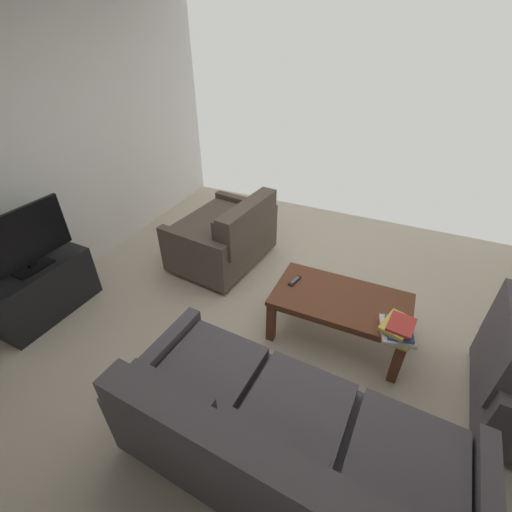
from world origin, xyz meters
The scene contains 9 objects.
ground_plane centered at (0.00, 0.00, 0.00)m, with size 5.07×5.02×0.01m, color beige.
wall_right centered at (2.54, 0.00, 1.43)m, with size 0.12×5.02×2.87m, color white.
sofa_main centered at (-0.44, 1.28, 0.36)m, with size 2.11×1.02×0.85m.
loveseat_near centered at (1.01, -0.68, 0.36)m, with size 0.99×1.23×0.84m.
coffee_table centered at (-0.47, -0.03, 0.39)m, with size 1.14×0.63×0.46m.
tv_stand centered at (2.18, 0.82, 0.27)m, with size 0.40×0.94×0.54m.
flat_tv centered at (2.18, 0.82, 0.83)m, with size 0.21×0.86×0.56m.
book_stack centered at (-0.93, 0.20, 0.52)m, with size 0.29×0.34×0.13m.
tv_remote centered at (-0.03, -0.08, 0.47)m, with size 0.08×0.17×0.02m.
Camera 1 is at (-0.72, 2.26, 2.39)m, focal length 24.00 mm.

